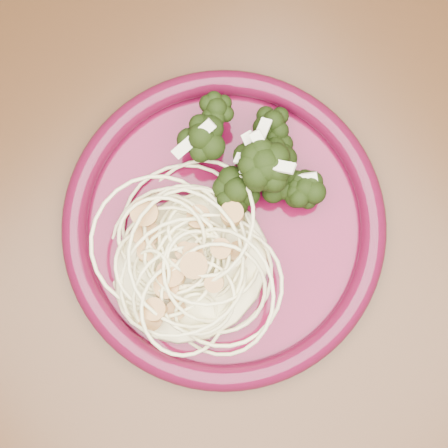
% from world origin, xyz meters
% --- Properties ---
extents(dining_table, '(1.20, 0.80, 0.75)m').
position_xyz_m(dining_table, '(0.00, 0.00, 0.65)').
color(dining_table, '#472814').
rests_on(dining_table, ground).
extents(dinner_plate, '(0.36, 0.36, 0.03)m').
position_xyz_m(dinner_plate, '(0.06, -0.05, 0.76)').
color(dinner_plate, '#510720').
rests_on(dinner_plate, dining_table).
extents(spaghetti_pile, '(0.18, 0.16, 0.03)m').
position_xyz_m(spaghetti_pile, '(0.01, -0.07, 0.77)').
color(spaghetti_pile, '#F4EDA9').
rests_on(spaghetti_pile, dinner_plate).
extents(scallop_cluster, '(0.15, 0.15, 0.04)m').
position_xyz_m(scallop_cluster, '(0.01, -0.07, 0.81)').
color(scallop_cluster, '#C18947').
rests_on(scallop_cluster, spaghetti_pile).
extents(broccoli_pile, '(0.12, 0.17, 0.05)m').
position_xyz_m(broccoli_pile, '(0.12, -0.04, 0.78)').
color(broccoli_pile, black).
rests_on(broccoli_pile, dinner_plate).
extents(onion_garnish, '(0.09, 0.11, 0.05)m').
position_xyz_m(onion_garnish, '(0.12, -0.04, 0.82)').
color(onion_garnish, white).
rests_on(onion_garnish, broccoli_pile).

